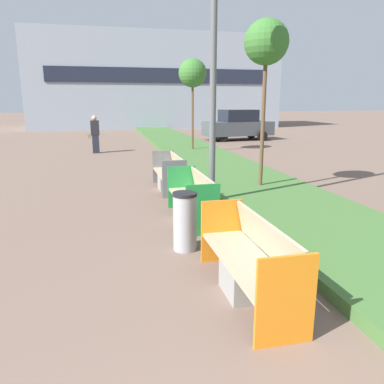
{
  "coord_description": "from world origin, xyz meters",
  "views": [
    {
      "loc": [
        -0.7,
        -0.17,
        2.33
      ],
      "look_at": [
        0.9,
        6.81,
        0.6
      ],
      "focal_mm": 35.0,
      "sensor_mm": 36.0,
      "label": 1
    }
  ],
  "objects_px": {
    "bench_green_frame": "(193,202)",
    "pedestrian_walking": "(95,134)",
    "litter_bin": "(185,221)",
    "sapling_tree_near": "(266,44)",
    "parked_car_distant": "(238,125)",
    "bench_grey_frame": "(170,176)",
    "sapling_tree_far": "(193,74)",
    "bench_orange_frame": "(249,266)"
  },
  "relations": [
    {
      "from": "litter_bin",
      "to": "bench_grey_frame",
      "type": "bearing_deg",
      "value": 83.68
    },
    {
      "from": "bench_green_frame",
      "to": "bench_grey_frame",
      "type": "distance_m",
      "value": 2.78
    },
    {
      "from": "litter_bin",
      "to": "parked_car_distant",
      "type": "distance_m",
      "value": 18.09
    },
    {
      "from": "litter_bin",
      "to": "parked_car_distant",
      "type": "bearing_deg",
      "value": 67.66
    },
    {
      "from": "litter_bin",
      "to": "sapling_tree_near",
      "type": "distance_m",
      "value": 5.51
    },
    {
      "from": "bench_orange_frame",
      "to": "bench_green_frame",
      "type": "xyz_separation_m",
      "value": [
        -0.0,
        3.09,
        -0.0
      ]
    },
    {
      "from": "bench_green_frame",
      "to": "parked_car_distant",
      "type": "bearing_deg",
      "value": 67.19
    },
    {
      "from": "bench_orange_frame",
      "to": "pedestrian_walking",
      "type": "xyz_separation_m",
      "value": [
        -2.12,
        13.99,
        0.51
      ]
    },
    {
      "from": "pedestrian_walking",
      "to": "parked_car_distant",
      "type": "relative_size",
      "value": 0.39
    },
    {
      "from": "sapling_tree_near",
      "to": "bench_grey_frame",
      "type": "bearing_deg",
      "value": 161.12
    },
    {
      "from": "bench_orange_frame",
      "to": "bench_grey_frame",
      "type": "height_order",
      "value": "same"
    },
    {
      "from": "bench_green_frame",
      "to": "litter_bin",
      "type": "distance_m",
      "value": 1.59
    },
    {
      "from": "bench_orange_frame",
      "to": "bench_grey_frame",
      "type": "bearing_deg",
      "value": 90.02
    },
    {
      "from": "sapling_tree_far",
      "to": "bench_grey_frame",
      "type": "bearing_deg",
      "value": -107.65
    },
    {
      "from": "bench_orange_frame",
      "to": "sapling_tree_near",
      "type": "bearing_deg",
      "value": 65.63
    },
    {
      "from": "bench_grey_frame",
      "to": "sapling_tree_far",
      "type": "xyz_separation_m",
      "value": [
        2.31,
        7.25,
        3.19
      ]
    },
    {
      "from": "pedestrian_walking",
      "to": "sapling_tree_far",
      "type": "bearing_deg",
      "value": -11.1
    },
    {
      "from": "bench_green_frame",
      "to": "pedestrian_walking",
      "type": "height_order",
      "value": "pedestrian_walking"
    },
    {
      "from": "bench_orange_frame",
      "to": "sapling_tree_far",
      "type": "bearing_deg",
      "value": 80.04
    },
    {
      "from": "bench_orange_frame",
      "to": "sapling_tree_far",
      "type": "distance_m",
      "value": 13.7
    },
    {
      "from": "parked_car_distant",
      "to": "sapling_tree_near",
      "type": "bearing_deg",
      "value": -114.45
    },
    {
      "from": "bench_orange_frame",
      "to": "sapling_tree_near",
      "type": "xyz_separation_m",
      "value": [
        2.3,
        5.09,
        3.33
      ]
    },
    {
      "from": "litter_bin",
      "to": "sapling_tree_far",
      "type": "xyz_separation_m",
      "value": [
        2.78,
        11.54,
        3.08
      ]
    },
    {
      "from": "sapling_tree_far",
      "to": "pedestrian_walking",
      "type": "bearing_deg",
      "value": 168.9
    },
    {
      "from": "litter_bin",
      "to": "sapling_tree_near",
      "type": "bearing_deg",
      "value": 51.55
    },
    {
      "from": "sapling_tree_near",
      "to": "parked_car_distant",
      "type": "bearing_deg",
      "value": 72.8
    },
    {
      "from": "litter_bin",
      "to": "sapling_tree_far",
      "type": "distance_m",
      "value": 12.26
    },
    {
      "from": "litter_bin",
      "to": "parked_car_distant",
      "type": "xyz_separation_m",
      "value": [
        6.87,
        16.72,
        0.44
      ]
    },
    {
      "from": "sapling_tree_far",
      "to": "parked_car_distant",
      "type": "distance_m",
      "value": 7.12
    },
    {
      "from": "bench_green_frame",
      "to": "parked_car_distant",
      "type": "height_order",
      "value": "parked_car_distant"
    },
    {
      "from": "bench_green_frame",
      "to": "litter_bin",
      "type": "height_order",
      "value": "litter_bin"
    },
    {
      "from": "bench_grey_frame",
      "to": "litter_bin",
      "type": "xyz_separation_m",
      "value": [
        -0.48,
        -4.29,
        0.11
      ]
    },
    {
      "from": "litter_bin",
      "to": "bench_green_frame",
      "type": "bearing_deg",
      "value": 72.5
    },
    {
      "from": "bench_green_frame",
      "to": "sapling_tree_near",
      "type": "bearing_deg",
      "value": 40.86
    },
    {
      "from": "sapling_tree_far",
      "to": "pedestrian_walking",
      "type": "distance_m",
      "value": 5.25
    },
    {
      "from": "bench_green_frame",
      "to": "bench_grey_frame",
      "type": "relative_size",
      "value": 1.01
    },
    {
      "from": "sapling_tree_far",
      "to": "parked_car_distant",
      "type": "relative_size",
      "value": 0.96
    },
    {
      "from": "bench_orange_frame",
      "to": "litter_bin",
      "type": "xyz_separation_m",
      "value": [
        -0.48,
        1.58,
        0.11
      ]
    },
    {
      "from": "sapling_tree_near",
      "to": "pedestrian_walking",
      "type": "height_order",
      "value": "sapling_tree_near"
    },
    {
      "from": "sapling_tree_near",
      "to": "bench_green_frame",
      "type": "bearing_deg",
      "value": -139.14
    },
    {
      "from": "bench_grey_frame",
      "to": "litter_bin",
      "type": "relative_size",
      "value": 2.05
    },
    {
      "from": "sapling_tree_far",
      "to": "pedestrian_walking",
      "type": "relative_size",
      "value": 2.45
    }
  ]
}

